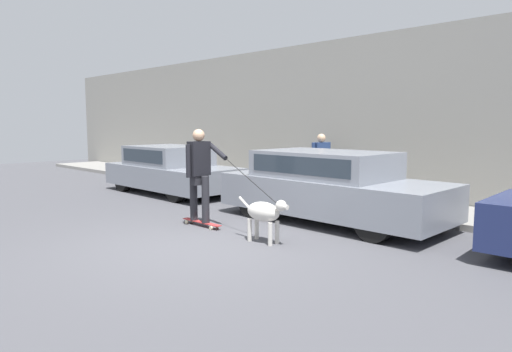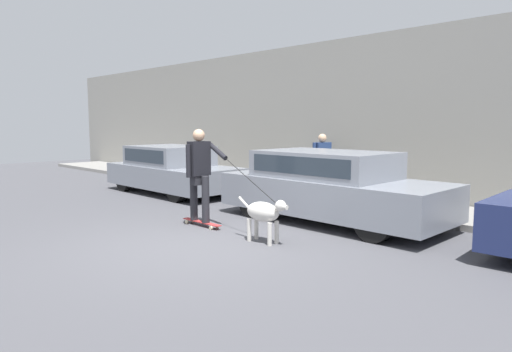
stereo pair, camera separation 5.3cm
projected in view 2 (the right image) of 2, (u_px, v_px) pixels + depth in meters
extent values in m
plane|color=#47474C|center=(195.00, 245.00, 7.12)|extent=(36.00, 36.00, 0.00)
cube|color=gray|center=(391.00, 118.00, 11.12)|extent=(32.00, 0.30, 4.08)
cube|color=gray|center=(363.00, 203.00, 10.53)|extent=(30.00, 1.96, 0.12)
cylinder|color=black|center=(226.00, 184.00, 12.10)|extent=(0.62, 0.21, 0.62)
cylinder|color=black|center=(176.00, 189.00, 11.01)|extent=(0.62, 0.21, 0.62)
cylinder|color=black|center=(171.00, 176.00, 13.91)|extent=(0.62, 0.21, 0.62)
cylinder|color=black|center=(124.00, 180.00, 12.82)|extent=(0.62, 0.21, 0.62)
cube|color=gray|center=(173.00, 176.00, 12.44)|extent=(4.14, 1.87, 0.58)
cube|color=gray|center=(169.00, 155.00, 12.50)|extent=(2.20, 1.66, 0.52)
cube|color=#28333D|center=(143.00, 156.00, 11.92)|extent=(1.92, 0.04, 0.33)
cylinder|color=black|center=(419.00, 209.00, 8.35)|extent=(0.66, 0.21, 0.66)
cylinder|color=black|center=(374.00, 222.00, 7.26)|extent=(0.66, 0.21, 0.66)
cylinder|color=black|center=(302.00, 193.00, 10.30)|extent=(0.66, 0.21, 0.66)
cylinder|color=black|center=(253.00, 201.00, 9.21)|extent=(0.66, 0.21, 0.66)
cube|color=gray|center=(332.00, 195.00, 8.76)|extent=(4.47, 1.84, 0.66)
cube|color=gray|center=(325.00, 164.00, 8.82)|extent=(2.58, 1.65, 0.50)
cube|color=#28333D|center=(298.00, 166.00, 8.25)|extent=(2.26, 0.03, 0.32)
cylinder|color=beige|center=(277.00, 232.00, 7.19)|extent=(0.07, 0.07, 0.36)
cylinder|color=beige|center=(270.00, 234.00, 7.07)|extent=(0.07, 0.07, 0.36)
cylinder|color=beige|center=(256.00, 228.00, 7.48)|extent=(0.07, 0.07, 0.36)
cylinder|color=beige|center=(249.00, 230.00, 7.36)|extent=(0.07, 0.07, 0.36)
ellipsoid|color=beige|center=(263.00, 212.00, 7.24)|extent=(0.63, 0.34, 0.31)
sphere|color=beige|center=(281.00, 206.00, 6.98)|extent=(0.17, 0.17, 0.17)
cylinder|color=beige|center=(285.00, 207.00, 6.93)|extent=(0.10, 0.08, 0.08)
cylinder|color=beige|center=(244.00, 203.00, 7.50)|extent=(0.25, 0.05, 0.19)
cylinder|color=beige|center=(217.00, 227.00, 8.25)|extent=(0.07, 0.03, 0.07)
cylinder|color=beige|center=(211.00, 228.00, 8.14)|extent=(0.07, 0.03, 0.07)
cylinder|color=beige|center=(193.00, 221.00, 8.75)|extent=(0.07, 0.03, 0.07)
cylinder|color=beige|center=(187.00, 222.00, 8.65)|extent=(0.07, 0.03, 0.07)
cube|color=#A82D2D|center=(202.00, 222.00, 8.44)|extent=(1.00, 0.12, 0.02)
cylinder|color=#232328|center=(206.00, 199.00, 8.31)|extent=(0.14, 0.14, 0.86)
cylinder|color=#232328|center=(194.00, 197.00, 8.55)|extent=(0.14, 0.14, 0.86)
cube|color=#232328|center=(199.00, 180.00, 8.39)|extent=(0.17, 0.31, 0.17)
cube|color=black|center=(199.00, 158.00, 8.34)|extent=(0.20, 0.40, 0.63)
sphere|color=tan|center=(199.00, 135.00, 8.30)|extent=(0.22, 0.22, 0.22)
cylinder|color=black|center=(188.00, 161.00, 8.18)|extent=(0.09, 0.09, 0.59)
cylinder|color=black|center=(217.00, 151.00, 8.29)|extent=(0.59, 0.16, 0.32)
cylinder|color=black|center=(251.00, 181.00, 7.54)|extent=(1.49, 0.21, 0.68)
cylinder|color=#3D4760|center=(319.00, 178.00, 11.70)|extent=(0.15, 0.15, 0.75)
cylinder|color=#3D4760|center=(324.00, 178.00, 11.78)|extent=(0.15, 0.15, 0.75)
cube|color=navy|center=(322.00, 153.00, 11.67)|extent=(0.30, 0.45, 0.55)
cylinder|color=navy|center=(314.00, 153.00, 11.54)|extent=(0.09, 0.09, 0.52)
cylinder|color=navy|center=(330.00, 152.00, 11.80)|extent=(0.09, 0.09, 0.52)
sphere|color=tan|center=(322.00, 138.00, 11.63)|extent=(0.22, 0.22, 0.22)
cube|color=#1E569E|center=(314.00, 168.00, 11.58)|extent=(0.17, 0.32, 0.24)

